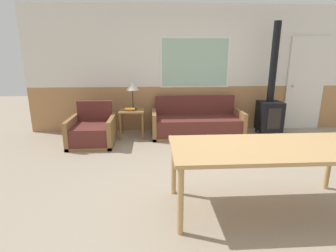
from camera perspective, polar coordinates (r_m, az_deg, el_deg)
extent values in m
plane|color=gray|center=(3.72, 11.53, -11.84)|extent=(16.00, 16.00, 0.00)
cube|color=#AD7A4C|center=(6.01, 5.41, 3.90)|extent=(7.20, 0.06, 0.99)
cube|color=silver|center=(5.89, 5.75, 16.88)|extent=(7.20, 0.06, 1.71)
cube|color=white|center=(5.85, 5.89, 13.60)|extent=(1.51, 0.01, 1.07)
cube|color=#99BCA8|center=(5.85, 5.90, 13.60)|extent=(1.43, 0.02, 0.99)
cube|color=olive|center=(5.62, 6.28, -1.82)|extent=(1.89, 0.77, 0.06)
cube|color=#5B2823|center=(5.54, 6.38, 0.08)|extent=(1.73, 0.69, 0.34)
cube|color=#5B2823|center=(5.80, 5.89, 4.56)|extent=(1.73, 0.10, 0.41)
cube|color=olive|center=(5.47, -3.01, 0.39)|extent=(0.08, 0.77, 0.54)
cube|color=olive|center=(5.78, 15.22, 0.66)|extent=(0.08, 0.77, 0.54)
cube|color=olive|center=(5.26, -16.00, -3.54)|extent=(0.84, 0.82, 0.06)
cube|color=#5B2823|center=(5.19, -16.20, -1.60)|extent=(0.68, 0.74, 0.33)
cube|color=#5B2823|center=(5.46, -15.65, 3.22)|extent=(0.68, 0.10, 0.40)
cube|color=olive|center=(5.29, -20.19, -1.16)|extent=(0.08, 0.82, 0.53)
cube|color=olive|center=(5.12, -12.06, -1.06)|extent=(0.08, 0.82, 0.53)
cube|color=olive|center=(5.47, -7.90, 3.36)|extent=(0.51, 0.51, 0.03)
cylinder|color=olive|center=(5.34, -10.37, -0.20)|extent=(0.04, 0.04, 0.54)
cylinder|color=olive|center=(5.30, -5.53, -0.13)|extent=(0.04, 0.04, 0.54)
cylinder|color=olive|center=(5.77, -9.87, 1.00)|extent=(0.04, 0.04, 0.54)
cylinder|color=olive|center=(5.74, -5.39, 1.07)|extent=(0.04, 0.04, 0.54)
cylinder|color=#262628|center=(5.55, -7.58, 3.81)|extent=(0.15, 0.15, 0.02)
cylinder|color=#262628|center=(5.51, -7.65, 5.83)|extent=(0.02, 0.02, 0.38)
cone|color=beige|center=(5.47, -7.76, 8.76)|extent=(0.26, 0.26, 0.19)
cube|color=#B22823|center=(5.37, -8.26, 3.43)|extent=(0.15, 0.12, 0.02)
cube|color=gold|center=(5.38, -8.27, 3.73)|extent=(0.20, 0.13, 0.03)
cube|color=tan|center=(2.99, 21.21, -4.49)|extent=(2.10, 0.89, 0.04)
cylinder|color=tan|center=(2.55, 2.74, -16.09)|extent=(0.06, 0.06, 0.70)
cylinder|color=tan|center=(3.23, 1.25, -8.98)|extent=(0.06, 0.06, 0.70)
cylinder|color=tan|center=(3.92, 31.68, -6.92)|extent=(0.06, 0.06, 0.70)
cylinder|color=black|center=(5.84, 19.94, -1.81)|extent=(0.04, 0.04, 0.10)
cylinder|color=black|center=(5.99, 23.14, -1.70)|extent=(0.04, 0.04, 0.10)
cylinder|color=black|center=(6.16, 18.62, -0.81)|extent=(0.04, 0.04, 0.10)
cylinder|color=black|center=(6.31, 21.70, -0.74)|extent=(0.04, 0.04, 0.10)
cube|color=black|center=(5.99, 21.18, 2.04)|extent=(0.46, 0.46, 0.62)
cube|color=black|center=(5.78, 22.11, 1.51)|extent=(0.27, 0.01, 0.43)
cylinder|color=black|center=(5.89, 22.05, 12.68)|extent=(0.14, 0.14, 1.60)
cube|color=silver|center=(6.76, 27.70, 8.13)|extent=(0.86, 0.04, 2.07)
sphere|color=silver|center=(6.58, 25.57, 7.87)|extent=(0.06, 0.06, 0.06)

